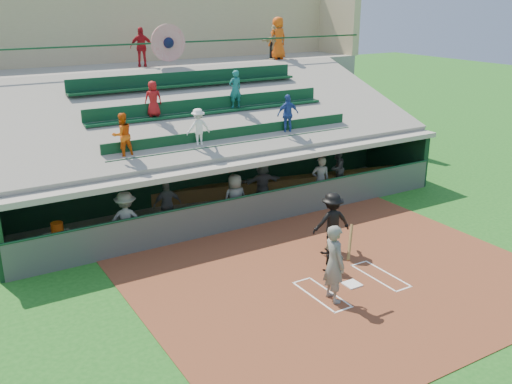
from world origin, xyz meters
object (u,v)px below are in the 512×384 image
home_plate (352,284)px  white_table (60,244)px  catcher (328,253)px  batter_at_plate (334,263)px  water_cooler (57,228)px  trash_bin (275,50)px

home_plate → white_table: white_table is taller
white_table → home_plate: bearing=-51.7°
catcher → batter_at_plate: bearing=64.6°
home_plate → white_table: (-6.27, 5.95, 0.34)m
batter_at_plate → catcher: batter_at_plate is taller
catcher → white_table: size_ratio=1.40×
home_plate → batter_at_plate: bearing=-159.5°
batter_at_plate → white_table: size_ratio=2.66×
catcher → water_cooler: (-6.28, 4.92, 0.34)m
trash_bin → home_plate: bearing=-114.1°
home_plate → batter_at_plate: 1.43m
catcher → water_cooler: 7.99m
batter_at_plate → trash_bin: trash_bin is taller
home_plate → batter_at_plate: (-0.94, -0.35, 1.01)m
catcher → white_table: 7.95m
catcher → water_cooler: bearing=-29.8°
catcher → white_table: (-6.25, 4.91, -0.18)m
home_plate → catcher: (-0.02, 1.04, 0.52)m
water_cooler → white_table: bearing=-8.7°
catcher → white_table: bearing=-30.0°
home_plate → trash_bin: (5.66, 12.66, 4.96)m
water_cooler → batter_at_plate: bearing=-49.6°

